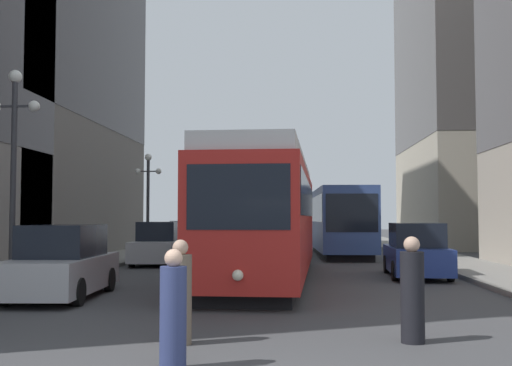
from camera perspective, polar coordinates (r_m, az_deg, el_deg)
name	(u,v)px	position (r m, az deg, el deg)	size (l,w,h in m)	color
sidewalk_left	(183,243)	(47.82, -6.66, -5.43)	(2.88, 120.00, 0.15)	gray
sidewalk_right	(389,244)	(47.51, 11.95, -5.40)	(2.88, 120.00, 0.15)	gray
streetcar	(268,215)	(20.51, 1.12, -2.87)	(3.20, 14.80, 3.89)	black
transit_bus	(339,219)	(33.66, 7.54, -3.21)	(2.96, 11.24, 3.45)	black
parked_car_left_near	(62,264)	(16.61, -17.13, -7.01)	(2.06, 4.68, 1.82)	black
parked_car_left_mid	(160,245)	(27.44, -8.67, -5.53)	(1.97, 4.80, 1.82)	black
parked_car_right_far	(416,252)	(21.98, 14.29, -6.07)	(2.05, 4.66, 1.82)	black
parked_car_left_far	(188,239)	(34.29, -6.15, -5.06)	(1.90, 4.46, 1.82)	black
pedestrian_crossing_near	(173,313)	(8.58, -7.51, -11.61)	(0.36, 0.36, 1.59)	navy
pedestrian_crossing_far	(412,293)	(10.57, 13.97, -9.65)	(0.38, 0.38, 1.70)	black
pedestrian_on_sidewalk	(180,295)	(10.23, -6.88, -10.06)	(0.37, 0.37, 1.65)	#6B5B4C
lamp_post_left_near	(14,144)	(18.59, -21.06, 3.28)	(1.41, 0.36, 5.94)	#333338
lamp_post_left_far	(148,187)	(33.35, -9.74, -0.38)	(1.41, 0.36, 5.19)	#333338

